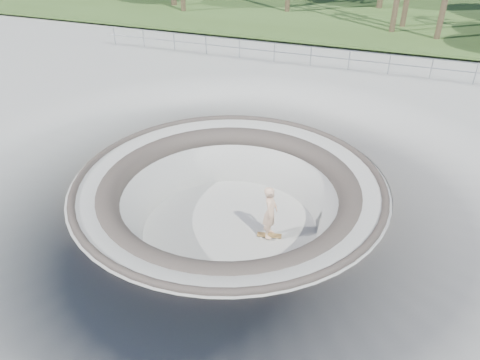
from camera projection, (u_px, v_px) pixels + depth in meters
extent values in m
plane|color=#A9AAA4|center=(229.00, 181.00, 15.38)|extent=(180.00, 180.00, 0.00)
torus|color=#A9AAA4|center=(230.00, 229.00, 16.44)|extent=(14.00, 14.00, 4.00)
cylinder|color=#A9AAA4|center=(230.00, 228.00, 16.42)|extent=(6.60, 6.60, 0.10)
torus|color=#463E38|center=(229.00, 181.00, 15.39)|extent=(10.24, 10.24, 0.24)
torus|color=#463E38|center=(229.00, 192.00, 15.62)|extent=(8.91, 8.91, 0.81)
ellipsoid|color=brown|center=(224.00, 5.00, 69.00)|extent=(50.40, 36.00, 23.40)
ellipsoid|color=brown|center=(438.00, 24.00, 65.09)|extent=(61.60, 44.00, 28.60)
cylinder|color=gray|center=(312.00, 47.00, 24.33)|extent=(25.00, 0.05, 0.05)
cylinder|color=gray|center=(311.00, 55.00, 24.57)|extent=(25.00, 0.05, 0.05)
cube|color=olive|center=(269.00, 235.00, 15.87)|extent=(0.86, 0.39, 0.02)
cylinder|color=#AEAFB3|center=(269.00, 236.00, 15.89)|extent=(0.07, 0.18, 0.04)
cylinder|color=#AEAFB3|center=(269.00, 236.00, 15.89)|extent=(0.07, 0.18, 0.04)
cylinder|color=beige|center=(269.00, 236.00, 15.89)|extent=(0.07, 0.04, 0.06)
cylinder|color=beige|center=(269.00, 236.00, 15.89)|extent=(0.07, 0.04, 0.06)
cylinder|color=beige|center=(269.00, 236.00, 15.89)|extent=(0.07, 0.04, 0.06)
cylinder|color=beige|center=(269.00, 236.00, 15.89)|extent=(0.07, 0.04, 0.06)
imported|color=beige|center=(270.00, 212.00, 15.36)|extent=(0.51, 0.73, 1.91)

